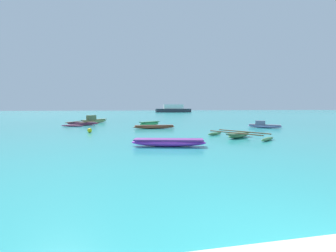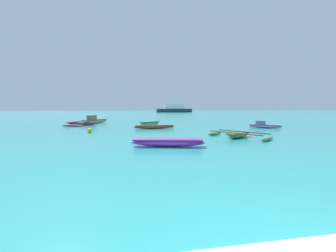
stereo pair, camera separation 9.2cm
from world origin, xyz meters
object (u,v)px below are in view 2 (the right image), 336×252
Objects in this scene: mooring_buoy_1 at (90,130)px; moored_boat_6 at (94,120)px; moored_boat_4 at (82,124)px; moored_boat_3 at (264,125)px; moored_boat_5 at (154,127)px; distant_ferry at (174,109)px; moored_boat_1 at (150,124)px; moored_boat_0 at (238,135)px; moored_boat_2 at (168,142)px.

moored_boat_6 is at bearing 96.01° from mooring_buoy_1.
moored_boat_4 is at bearing 105.21° from mooring_buoy_1.
moored_boat_3 reaches higher than moored_boat_4.
distant_ferry is at bearing 78.06° from moored_boat_5.
moored_boat_5 is (0.12, -2.84, -0.07)m from moored_boat_1.
moored_boat_5 is (7.16, -5.04, -0.00)m from moored_boat_4.
moored_boat_6 is (0.91, 2.83, 0.16)m from moored_boat_4.
moored_boat_0 is 11.90× the size of mooring_buoy_1.
moored_boat_3 is 60.71m from distant_ferry.
moored_boat_2 is at bearing -104.93° from moored_boat_3.
moored_boat_4 is (-7.04, 2.20, -0.07)m from moored_boat_1.
mooring_buoy_1 is at bearing 121.85° from moored_boat_0.
moored_boat_3 is 18.66m from moored_boat_6.
distant_ferry is (14.50, 68.54, 0.93)m from moored_boat_2.
moored_boat_4 is 7.51m from mooring_buoy_1.
moored_boat_1 is at bearing 44.89° from mooring_buoy_1.
moored_boat_5 is at bearing 100.87° from moored_boat_2.
moored_boat_5 is 1.03× the size of moored_boat_6.
moored_boat_5 is at bearing 91.06° from moored_boat_0.
moored_boat_0 is at bearing -25.27° from mooring_buoy_1.
moored_boat_4 reaches higher than moored_boat_5.
moored_boat_5 is at bearing 23.06° from mooring_buoy_1.
moored_boat_6 is at bearing 93.54° from moored_boat_0.
moored_boat_1 is at bearing 93.80° from moored_boat_5.
moored_boat_3 is 7.78× the size of mooring_buoy_1.
moored_boat_4 is 12.06× the size of mooring_buoy_1.
moored_boat_6 reaches higher than moored_boat_1.
moored_boat_2 is 17.96m from moored_boat_6.
moored_boat_2 is 1.01× the size of moored_boat_5.
moored_boat_2 is 9.11m from moored_boat_5.
moored_boat_4 is 0.33× the size of distant_ferry.
mooring_buoy_1 is (-4.81, 6.90, -0.04)m from moored_boat_2.
moored_boat_1 is at bearing 1.38° from moored_boat_4.
mooring_buoy_1 is at bearing -171.59° from moored_boat_1.
moored_boat_3 reaches higher than moored_boat_1.
distant_ferry is (20.37, 51.57, 0.79)m from moored_boat_6.
distant_ferry is at bearing 124.01° from moored_boat_3.
moored_boat_0 is 10.81m from mooring_buoy_1.
moored_boat_4 is at bearing 101.85° from moored_boat_0.
distant_ferry is (4.03, 60.57, 0.90)m from moored_boat_3.
moored_boat_5 is (-4.59, 6.82, 0.01)m from moored_boat_0.
moored_boat_3 is 10.16m from moored_boat_5.
moored_boat_4 is 1.13× the size of moored_boat_6.
moored_boat_1 reaches higher than moored_boat_5.
moored_boat_3 is at bearing 13.03° from moored_boat_0.
moored_boat_1 is 0.88× the size of moored_boat_3.
moored_boat_6 is 10.13m from mooring_buoy_1.
moored_boat_3 is (10.22, -3.98, -0.02)m from moored_boat_1.
moored_boat_2 is (-4.97, -2.28, 0.03)m from moored_boat_0.
moored_boat_4 reaches higher than moored_boat_2.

